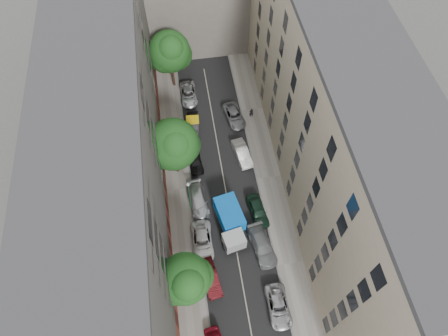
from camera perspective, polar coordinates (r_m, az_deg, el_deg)
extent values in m
plane|color=#4C4C49|center=(48.62, 0.07, -2.24)|extent=(120.00, 120.00, 0.00)
cube|color=black|center=(48.61, 0.07, -2.24)|extent=(8.00, 44.00, 0.02)
cube|color=gray|center=(48.44, -6.39, -3.05)|extent=(3.00, 44.00, 0.15)
cube|color=gray|center=(49.28, 6.40, -1.33)|extent=(3.00, 44.00, 0.15)
cube|color=#524F4D|center=(40.73, -15.42, 2.79)|extent=(8.00, 44.00, 20.00)
cube|color=tan|center=(42.71, 14.92, 6.51)|extent=(8.00, 44.00, 20.00)
cube|color=black|center=(45.40, 0.96, -8.34)|extent=(3.51, 6.43, 0.34)
cube|color=silver|center=(43.65, 1.44, -10.35)|extent=(2.56, 2.21, 1.91)
cube|color=#0D78F8|center=(44.74, 0.77, -6.56)|extent=(3.22, 4.46, 2.03)
cylinder|color=black|center=(44.66, 0.03, -11.10)|extent=(0.32, 0.95, 0.95)
cylinder|color=black|center=(44.83, 2.78, -10.69)|extent=(0.32, 0.95, 0.95)
cylinder|color=black|center=(46.20, -0.73, -6.58)|extent=(0.32, 0.95, 0.95)
cylinder|color=black|center=(46.36, 1.90, -6.21)|extent=(0.32, 0.95, 0.95)
imported|color=#4E0F13|center=(43.29, -1.96, -15.39)|extent=(2.22, 4.56, 1.44)
imported|color=silver|center=(44.70, -3.12, -10.41)|extent=(2.41, 4.98, 1.37)
imported|color=#B3B3B8|center=(46.78, -3.73, -4.66)|extent=(2.52, 5.22, 1.47)
imported|color=black|center=(49.68, -4.13, 1.03)|extent=(1.93, 4.06, 1.34)
imported|color=black|center=(52.94, -4.46, 6.12)|extent=(1.79, 4.41, 1.42)
imported|color=#B9BABE|center=(56.63, -5.10, 10.49)|extent=(2.21, 4.77, 1.32)
imported|color=#BABABF|center=(42.94, 7.76, -19.02)|extent=(2.17, 4.69, 1.30)
imported|color=gray|center=(44.57, 5.47, -11.00)|extent=(2.94, 5.42, 1.49)
imported|color=#152F21|center=(46.24, 4.84, -6.11)|extent=(2.30, 4.55, 1.48)
imported|color=silver|center=(50.17, 2.60, 2.12)|extent=(2.26, 4.59, 1.45)
imported|color=gray|center=(53.88, 1.45, 7.48)|extent=(2.90, 4.98, 1.30)
cylinder|color=#382619|center=(42.15, -5.07, -17.16)|extent=(0.36, 0.36, 2.86)
cylinder|color=#382619|center=(39.79, -5.34, -16.24)|extent=(0.24, 0.24, 2.04)
sphere|color=#1D501A|center=(37.88, -5.59, -15.41)|extent=(4.83, 4.83, 4.83)
sphere|color=#1D501A|center=(38.90, -4.17, -15.10)|extent=(3.62, 3.62, 3.62)
sphere|color=#1D501A|center=(38.32, -6.52, -16.49)|extent=(3.38, 3.38, 3.38)
sphere|color=#1D501A|center=(36.63, -5.28, -16.09)|extent=(3.14, 3.14, 3.14)
cylinder|color=#382619|center=(48.62, -6.77, 0.51)|extent=(0.36, 0.36, 2.70)
cylinder|color=#382619|center=(46.70, -7.06, 2.04)|extent=(0.24, 0.24, 1.93)
sphere|color=#1D501A|center=(45.16, -7.30, 3.38)|extent=(6.02, 6.02, 6.02)
sphere|color=#1D501A|center=(46.12, -6.11, 3.26)|extent=(4.51, 4.51, 4.51)
sphere|color=#1D501A|center=(45.34, -8.05, 2.36)|extent=(4.21, 4.21, 4.21)
sphere|color=#1D501A|center=(43.87, -7.10, 3.33)|extent=(3.91, 3.91, 3.91)
cylinder|color=#382619|center=(57.72, -7.27, 12.76)|extent=(0.36, 0.36, 2.96)
cylinder|color=#382619|center=(55.97, -7.56, 14.58)|extent=(0.24, 0.24, 2.11)
sphere|color=#1D501A|center=(54.58, -7.81, 16.16)|extent=(5.54, 5.54, 5.54)
sphere|color=#1D501A|center=(55.55, -6.76, 15.78)|extent=(4.16, 4.16, 4.16)
sphere|color=#1D501A|center=(54.62, -8.44, 15.25)|extent=(3.88, 3.88, 3.88)
sphere|color=#1D501A|center=(53.25, -7.66, 16.51)|extent=(3.60, 3.60, 3.60)
cylinder|color=#195933|center=(44.42, -4.89, -4.27)|extent=(0.14, 0.14, 5.75)
sphere|color=silver|center=(41.82, -5.19, -2.37)|extent=(0.36, 0.36, 0.36)
imported|color=black|center=(53.95, 3.93, 7.88)|extent=(0.61, 0.44, 1.57)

